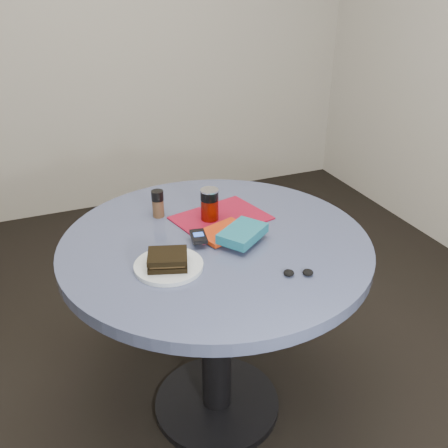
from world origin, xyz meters
name	(u,v)px	position (x,y,z in m)	size (l,w,h in m)	color
ground	(217,405)	(0.00, 0.00, 0.00)	(4.00, 4.00, 0.00)	black
table	(216,281)	(0.00, 0.00, 0.59)	(1.00, 1.00, 0.75)	black
plate	(169,266)	(-0.19, -0.10, 0.76)	(0.20, 0.20, 0.01)	silver
sandwich	(168,259)	(-0.19, -0.11, 0.78)	(0.14, 0.13, 0.04)	black
soda_can	(210,205)	(0.03, 0.13, 0.81)	(0.07, 0.07, 0.12)	#570E04
pepper_grinder	(158,203)	(-0.12, 0.23, 0.80)	(0.05, 0.05, 0.10)	#4E3521
magazine	(221,218)	(0.07, 0.13, 0.75)	(0.30, 0.23, 0.01)	maroon
red_book	(224,232)	(0.04, 0.01, 0.76)	(0.17, 0.11, 0.01)	#AD2E0D
novel	(243,233)	(0.07, -0.05, 0.78)	(0.16, 0.10, 0.03)	#175B6E
mp3_player	(198,236)	(-0.06, 0.00, 0.78)	(0.06, 0.09, 0.01)	black
headphones	(298,273)	(0.14, -0.28, 0.76)	(0.09, 0.06, 0.02)	black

